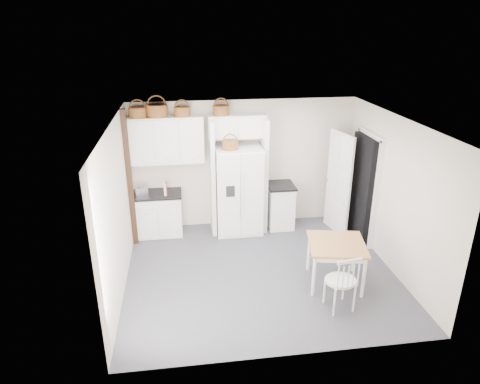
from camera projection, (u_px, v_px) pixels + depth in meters
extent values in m
plane|color=#4E4E56|center=(260.00, 272.00, 7.34)|extent=(4.50, 4.50, 0.00)
plane|color=white|center=(263.00, 122.00, 6.37)|extent=(4.50, 4.50, 0.00)
plane|color=silver|center=(243.00, 164.00, 8.69)|extent=(4.50, 0.00, 4.50)
plane|color=silver|center=(118.00, 210.00, 6.57)|extent=(0.00, 4.00, 4.00)
plane|color=silver|center=(394.00, 195.00, 7.15)|extent=(0.00, 4.00, 4.00)
cube|color=white|center=(239.00, 190.00, 8.49)|extent=(0.91, 0.73, 1.75)
cube|color=white|center=(159.00, 214.00, 8.52)|extent=(0.90, 0.57, 0.83)
cube|color=white|center=(280.00, 206.00, 8.83)|extent=(0.50, 0.60, 0.88)
cube|color=#A3673B|center=(335.00, 263.00, 6.90)|extent=(1.03, 1.03, 0.73)
cube|color=white|center=(341.00, 280.00, 6.26)|extent=(0.52, 0.48, 0.94)
cube|color=black|center=(157.00, 194.00, 8.36)|extent=(0.94, 0.61, 0.04)
cube|color=black|center=(281.00, 185.00, 8.66)|extent=(0.54, 0.64, 0.04)
cube|color=silver|center=(141.00, 192.00, 8.22)|extent=(0.26, 0.18, 0.16)
cube|color=#A43323|center=(166.00, 189.00, 8.26)|extent=(0.04, 0.16, 0.24)
cube|color=#EFE2D0|center=(165.00, 188.00, 8.25)|extent=(0.05, 0.17, 0.25)
cylinder|color=#602E12|center=(138.00, 112.00, 7.86)|extent=(0.32, 0.32, 0.18)
cylinder|color=#602E12|center=(157.00, 111.00, 7.89)|extent=(0.38, 0.38, 0.22)
cylinder|color=#602E12|center=(182.00, 111.00, 7.96)|extent=(0.30, 0.30, 0.17)
cylinder|color=#602E12|center=(221.00, 110.00, 8.06)|extent=(0.32, 0.32, 0.18)
cylinder|color=#602E12|center=(230.00, 145.00, 8.02)|extent=(0.30, 0.30, 0.16)
cube|color=white|center=(167.00, 140.00, 8.12)|extent=(1.40, 0.34, 0.90)
cube|color=white|center=(237.00, 126.00, 8.21)|extent=(1.12, 0.34, 0.45)
cube|color=white|center=(212.00, 177.00, 8.39)|extent=(0.08, 0.60, 2.30)
cube|color=white|center=(263.00, 175.00, 8.52)|extent=(0.08, 0.60, 2.30)
cube|color=black|center=(130.00, 180.00, 7.81)|extent=(0.09, 0.09, 2.60)
cube|color=black|center=(363.00, 189.00, 8.16)|extent=(0.18, 0.85, 2.05)
cube|color=white|center=(339.00, 184.00, 8.42)|extent=(0.21, 0.79, 2.05)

